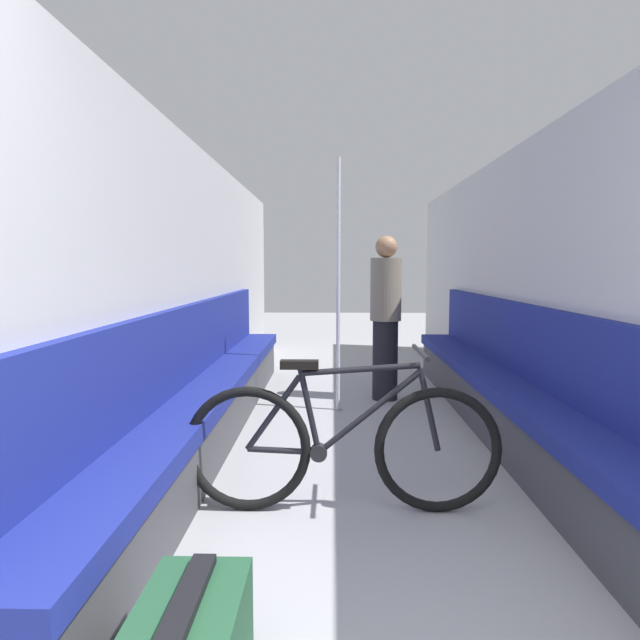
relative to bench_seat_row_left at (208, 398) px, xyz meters
The scene contains 7 objects.
wall_left 0.83m from the bench_seat_row_left, behind, with size 0.10×9.89×2.27m, color #B2B2B7.
wall_right 2.58m from the bench_seat_row_left, ahead, with size 0.10×9.89×2.27m, color #B2B2B7.
bench_seat_row_left is the anchor object (origin of this frame).
bench_seat_row_right 2.23m from the bench_seat_row_left, ahead, with size 0.40×5.60×1.02m.
bicycle 1.52m from the bench_seat_row_left, 50.24° to the right, with size 1.68×0.46×0.87m.
grab_pole_near 1.57m from the bench_seat_row_left, 45.30° to the left, with size 0.08×0.08×2.25m.
passenger_standing 2.06m from the bench_seat_row_left, 44.41° to the left, with size 0.30×0.30×1.59m.
Camera 1 is at (-0.20, -0.74, 1.31)m, focal length 32.00 mm.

